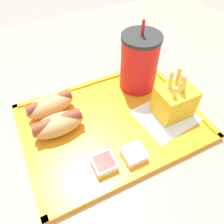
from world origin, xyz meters
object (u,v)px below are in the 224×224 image
object	(u,v)px
sauce_cup_ketchup	(104,163)
hot_dog_near	(58,123)
fries_carton	(175,101)
hot_dog_far	(50,105)
sauce_cup_mayo	(132,155)
soda_cup	(139,62)

from	to	relation	value
sauce_cup_ketchup	hot_dog_near	bearing A→B (deg)	113.89
hot_dog_near	fries_carton	size ratio (longest dim) A/B	0.94
hot_dog_far	hot_dog_near	xyz separation A→B (m)	(0.00, -0.06, 0.00)
hot_dog_near	fries_carton	world-z (taller)	fries_carton
sauce_cup_mayo	sauce_cup_ketchup	xyz separation A→B (m)	(-0.06, 0.01, 0.00)
hot_dog_near	sauce_cup_ketchup	xyz separation A→B (m)	(0.05, -0.12, -0.02)
soda_cup	sauce_cup_mayo	size ratio (longest dim) A/B	4.09
soda_cup	hot_dog_far	world-z (taller)	soda_cup
hot_dog_far	sauce_cup_mayo	bearing A→B (deg)	-59.58
hot_dog_far	sauce_cup_ketchup	bearing A→B (deg)	-73.61
soda_cup	sauce_cup_ketchup	distance (m)	0.25
sauce_cup_mayo	fries_carton	bearing A→B (deg)	23.97
fries_carton	sauce_cup_mayo	size ratio (longest dim) A/B	2.79
fries_carton	soda_cup	bearing A→B (deg)	101.10
hot_dog_near	soda_cup	bearing A→B (deg)	13.93
sauce_cup_ketchup	hot_dog_far	bearing A→B (deg)	106.39
sauce_cup_ketchup	sauce_cup_mayo	bearing A→B (deg)	-7.48
hot_dog_far	hot_dog_near	size ratio (longest dim) A/B	1.03
fries_carton	sauce_cup_ketchup	bearing A→B (deg)	-164.37
sauce_cup_mayo	hot_dog_far	bearing A→B (deg)	120.42
fries_carton	hot_dog_far	bearing A→B (deg)	153.83
hot_dog_near	sauce_cup_mayo	bearing A→B (deg)	-49.08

